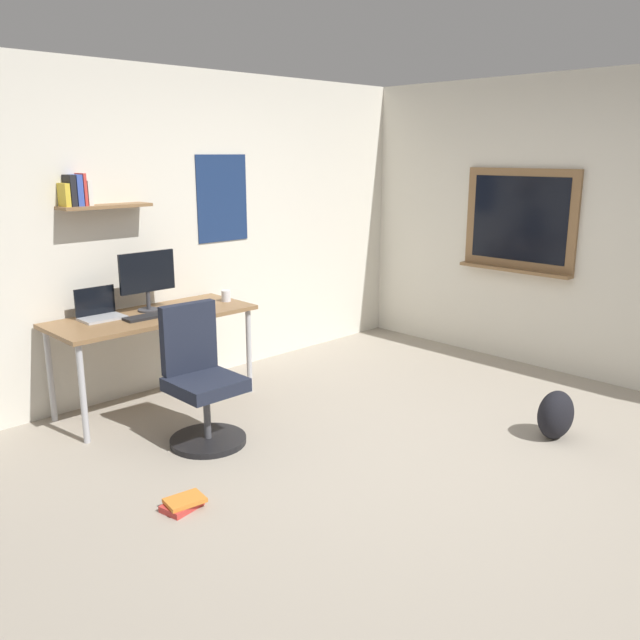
% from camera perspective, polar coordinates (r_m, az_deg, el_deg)
% --- Properties ---
extents(ground_plane, '(5.20, 5.20, 0.00)m').
position_cam_1_polar(ground_plane, '(4.36, 8.30, -12.22)').
color(ground_plane, '#9E9384').
rests_on(ground_plane, ground).
extents(wall_back, '(5.00, 0.30, 2.60)m').
position_cam_1_polar(wall_back, '(5.75, -11.09, 7.72)').
color(wall_back, silver).
rests_on(wall_back, ground).
extents(wall_right, '(0.22, 5.00, 2.60)m').
position_cam_1_polar(wall_right, '(6.09, 22.91, 7.20)').
color(wall_right, silver).
rests_on(wall_right, ground).
extents(desk, '(1.54, 0.65, 0.74)m').
position_cam_1_polar(desk, '(5.19, -14.28, -0.25)').
color(desk, olive).
rests_on(desk, ground).
extents(office_chair, '(0.52, 0.52, 0.95)m').
position_cam_1_polar(office_chair, '(4.56, -10.27, -5.52)').
color(office_chair, black).
rests_on(office_chair, ground).
extents(laptop, '(0.31, 0.21, 0.23)m').
position_cam_1_polar(laptop, '(5.14, -18.57, 0.73)').
color(laptop, '#ADAFB5').
rests_on(laptop, desk).
extents(monitor_primary, '(0.46, 0.17, 0.46)m').
position_cam_1_polar(monitor_primary, '(5.22, -14.73, 3.64)').
color(monitor_primary, '#38383D').
rests_on(monitor_primary, desk).
extents(keyboard, '(0.37, 0.13, 0.02)m').
position_cam_1_polar(keyboard, '(5.06, -14.62, 0.31)').
color(keyboard, black).
rests_on(keyboard, desk).
extents(computer_mouse, '(0.10, 0.06, 0.03)m').
position_cam_1_polar(computer_mouse, '(5.20, -11.96, 0.90)').
color(computer_mouse, '#262628').
rests_on(computer_mouse, desk).
extents(coffee_mug, '(0.08, 0.08, 0.09)m').
position_cam_1_polar(coffee_mug, '(5.49, -8.14, 2.08)').
color(coffee_mug, silver).
rests_on(coffee_mug, desk).
extents(backpack, '(0.32, 0.22, 0.34)m').
position_cam_1_polar(backpack, '(4.89, 19.74, -7.73)').
color(backpack, black).
rests_on(backpack, ground).
extents(book_stack_on_floor, '(0.25, 0.19, 0.06)m').
position_cam_1_polar(book_stack_on_floor, '(3.90, -11.78, -15.29)').
color(book_stack_on_floor, '#C63833').
rests_on(book_stack_on_floor, ground).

